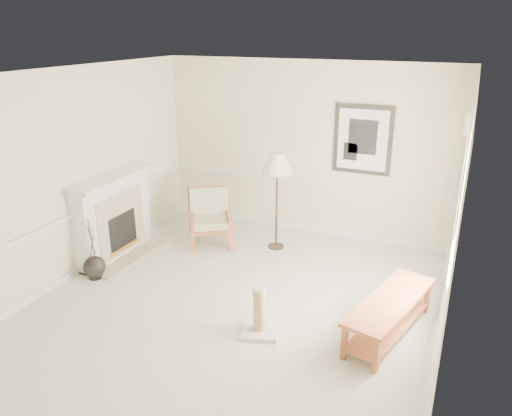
{
  "coord_description": "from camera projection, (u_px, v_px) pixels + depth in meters",
  "views": [
    {
      "loc": [
        2.48,
        -5.07,
        3.4
      ],
      "look_at": [
        -0.02,
        0.7,
        1.09
      ],
      "focal_mm": 35.0,
      "sensor_mm": 36.0,
      "label": 1
    }
  ],
  "objects": [
    {
      "name": "floor_lamp",
      "position": [
        277.0,
        166.0,
        7.65
      ],
      "size": [
        0.6,
        0.6,
        1.57
      ],
      "rotation": [
        0.0,
        0.0,
        -0.26
      ],
      "color": "black",
      "rests_on": "ground"
    },
    {
      "name": "bench",
      "position": [
        390.0,
        311.0,
        5.74
      ],
      "size": [
        0.87,
        1.67,
        0.46
      ],
      "rotation": [
        0.0,
        0.0,
        -0.25
      ],
      "color": "#B05E39",
      "rests_on": "ground"
    },
    {
      "name": "floor_vase",
      "position": [
        95.0,
        267.0,
        7.08
      ],
      "size": [
        0.31,
        0.31,
        0.91
      ],
      "rotation": [
        0.0,
        0.0,
        -0.25
      ],
      "color": "black",
      "rests_on": "ground"
    },
    {
      "name": "armchair",
      "position": [
        210.0,
        215.0,
        8.15
      ],
      "size": [
        0.96,
        0.98,
        0.9
      ],
      "rotation": [
        0.0,
        0.0,
        0.57
      ],
      "color": "#B05E39",
      "rests_on": "ground"
    },
    {
      "name": "scratching_post",
      "position": [
        259.0,
        319.0,
        5.8
      ],
      "size": [
        0.54,
        0.54,
        0.61
      ],
      "rotation": [
        0.0,
        0.0,
        0.32
      ],
      "color": "silver",
      "rests_on": "ground"
    },
    {
      "name": "fireplace",
      "position": [
        114.0,
        217.0,
        7.63
      ],
      "size": [
        0.64,
        1.64,
        1.31
      ],
      "color": "white",
      "rests_on": "ground"
    },
    {
      "name": "room",
      "position": [
        247.0,
        165.0,
        5.84
      ],
      "size": [
        5.04,
        5.54,
        2.92
      ],
      "color": "beige",
      "rests_on": "ground"
    },
    {
      "name": "ground",
      "position": [
        236.0,
        304.0,
        6.47
      ],
      "size": [
        5.5,
        5.5,
        0.0
      ],
      "primitive_type": "plane",
      "color": "silver",
      "rests_on": "ground"
    }
  ]
}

